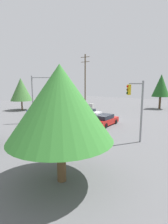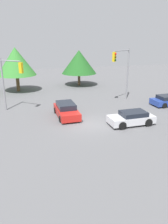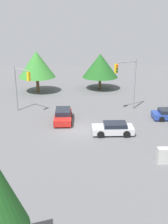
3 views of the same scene
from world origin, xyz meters
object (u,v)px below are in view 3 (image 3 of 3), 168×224
(electrical_cabinet, at_px, (163,155))
(sedan_silver, at_px, (113,129))
(sedan_red, at_px, (63,116))
(traffic_signal_cross, at_px, (21,82))
(traffic_signal_main, at_px, (128,77))

(electrical_cabinet, bearing_deg, sedan_silver, -61.25)
(sedan_red, xyz_separation_m, traffic_signal_cross, (5.03, -3.22, 3.11))
(sedan_red, xyz_separation_m, electrical_cabinet, (-8.38, 9.73, -0.00))
(traffic_signal_main, xyz_separation_m, traffic_signal_cross, (12.79, 0.40, -0.53))
(traffic_signal_cross, distance_m, electrical_cabinet, 18.90)
(traffic_signal_main, height_order, traffic_signal_cross, traffic_signal_main)
(sedan_silver, xyz_separation_m, traffic_signal_cross, (10.18, -7.07, 3.15))
(sedan_silver, distance_m, traffic_signal_main, 8.73)
(electrical_cabinet, bearing_deg, traffic_signal_cross, -44.02)
(sedan_red, bearing_deg, electrical_cabinet, 130.73)
(sedan_red, xyz_separation_m, traffic_signal_main, (-7.76, -3.62, 3.65))
(sedan_silver, bearing_deg, sedan_red, 53.22)
(traffic_signal_cross, bearing_deg, electrical_cabinet, -2.45)
(sedan_silver, xyz_separation_m, electrical_cabinet, (-3.23, 5.88, 0.04))
(sedan_silver, distance_m, sedan_red, 6.43)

